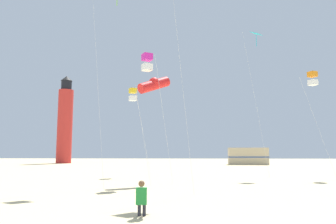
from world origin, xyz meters
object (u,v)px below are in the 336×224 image
kite_flyer_standing (142,198)px  rv_van_tan (248,156)px  kite_diamond_cyan (256,40)px  kite_tube_scarlet (154,84)px  kite_box_orange (313,79)px  lighthouse_distant (65,122)px  kite_box_gold (133,95)px  kite_box_magenta (147,62)px

kite_flyer_standing → rv_van_tan: 45.76m
kite_diamond_cyan → kite_tube_scarlet: (-8.58, -6.63, -5.38)m
kite_box_orange → lighthouse_distant: size_ratio=0.52×
kite_box_orange → lighthouse_distant: (-33.50, 33.54, -0.26)m
kite_box_orange → kite_flyer_standing: bearing=-126.3°
kite_diamond_cyan → kite_box_gold: kite_diamond_cyan is taller
kite_box_orange → kite_box_gold: 15.43m
kite_flyer_standing → kite_box_orange: bearing=-131.2°
kite_flyer_standing → kite_box_magenta: (-1.09, 10.28, 7.35)m
kite_flyer_standing → kite_box_gold: (-3.31, 18.20, 6.63)m
kite_box_orange → rv_van_tan: kite_box_orange is taller
kite_diamond_cyan → kite_tube_scarlet: size_ratio=1.75×
kite_box_gold → kite_box_magenta: bearing=-74.3°
kite_box_gold → rv_van_tan: kite_box_gold is taller
kite_box_orange → lighthouse_distant: lighthouse_distant is taller
kite_box_magenta → kite_box_gold: size_ratio=1.09×
kite_box_magenta → kite_box_gold: kite_box_magenta is taller
kite_box_gold → kite_box_orange: bearing=-7.1°
kite_box_orange → kite_tube_scarlet: (-12.70, -4.89, -1.39)m
kite_box_orange → kite_tube_scarlet: kite_box_orange is taller
kite_tube_scarlet → rv_van_tan: 35.50m
lighthouse_distant → rv_van_tan: lighthouse_distant is taller
kite_flyer_standing → lighthouse_distant: lighthouse_distant is taller
kite_box_orange → kite_box_magenta: (-13.06, -6.02, -0.14)m
kite_flyer_standing → kite_diamond_cyan: (7.86, 18.04, 11.48)m
kite_diamond_cyan → kite_tube_scarlet: bearing=-142.3°
kite_box_gold → kite_diamond_cyan: bearing=-0.8°
kite_flyer_standing → kite_box_gold: size_ratio=0.15×
kite_tube_scarlet → rv_van_tan: (12.53, 32.78, -5.32)m
kite_box_gold → kite_flyer_standing: bearing=-79.7°
kite_box_magenta → rv_van_tan: kite_box_magenta is taller
kite_diamond_cyan → kite_box_magenta: 12.54m
kite_box_gold → lighthouse_distant: 36.52m
kite_box_magenta → lighthouse_distant: 44.54m
kite_box_gold → rv_van_tan: 30.64m
kite_box_orange → kite_box_gold: kite_box_orange is taller
lighthouse_distant → rv_van_tan: size_ratio=2.57×
kite_box_orange → kite_box_magenta: bearing=-155.2°
kite_diamond_cyan → lighthouse_distant: size_ratio=0.77×
kite_diamond_cyan → kite_flyer_standing: bearing=-113.5°
lighthouse_distant → rv_van_tan: bearing=-9.6°
lighthouse_distant → kite_box_gold: bearing=-60.1°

